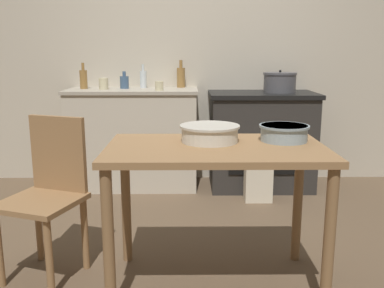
{
  "coord_description": "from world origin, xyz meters",
  "views": [
    {
      "loc": [
        -0.03,
        -2.71,
        1.28
      ],
      "look_at": [
        0.0,
        0.38,
        0.61
      ],
      "focal_mm": 40.0,
      "sensor_mm": 36.0,
      "label": 1
    }
  ],
  "objects_px": {
    "work_table": "(216,168)",
    "flour_sack": "(258,181)",
    "chair": "(48,192)",
    "bottle_mid_left": "(83,79)",
    "stove": "(261,140)",
    "mixing_bowl_small": "(284,132)",
    "cup_center_right": "(159,86)",
    "stock_pot": "(280,82)",
    "bottle_far_left": "(181,77)",
    "bottle_left": "(124,82)",
    "mixing_bowl_large": "(210,133)",
    "cup_center": "(104,84)",
    "bottle_center_left": "(143,79)"
  },
  "relations": [
    {
      "from": "work_table",
      "to": "cup_center_right",
      "type": "distance_m",
      "value": 1.75
    },
    {
      "from": "bottle_left",
      "to": "stove",
      "type": "bearing_deg",
      "value": -4.11
    },
    {
      "from": "stove",
      "to": "flour_sack",
      "type": "bearing_deg",
      "value": -101.57
    },
    {
      "from": "bottle_far_left",
      "to": "bottle_mid_left",
      "type": "xyz_separation_m",
      "value": [
        -0.91,
        -0.14,
        -0.01
      ]
    },
    {
      "from": "cup_center_right",
      "to": "bottle_left",
      "type": "bearing_deg",
      "value": 148.4
    },
    {
      "from": "bottle_mid_left",
      "to": "bottle_center_left",
      "type": "bearing_deg",
      "value": 9.28
    },
    {
      "from": "bottle_far_left",
      "to": "cup_center_right",
      "type": "relative_size",
      "value": 3.21
    },
    {
      "from": "stock_pot",
      "to": "bottle_left",
      "type": "bearing_deg",
      "value": 176.71
    },
    {
      "from": "chair",
      "to": "cup_center",
      "type": "bearing_deg",
      "value": 109.06
    },
    {
      "from": "mixing_bowl_large",
      "to": "bottle_left",
      "type": "distance_m",
      "value": 1.92
    },
    {
      "from": "chair",
      "to": "bottle_left",
      "type": "height_order",
      "value": "bottle_left"
    },
    {
      "from": "cup_center_right",
      "to": "mixing_bowl_large",
      "type": "bearing_deg",
      "value": -76.54
    },
    {
      "from": "bottle_mid_left",
      "to": "bottle_left",
      "type": "bearing_deg",
      "value": 4.08
    },
    {
      "from": "stove",
      "to": "mixing_bowl_large",
      "type": "bearing_deg",
      "value": -108.87
    },
    {
      "from": "flour_sack",
      "to": "bottle_far_left",
      "type": "xyz_separation_m",
      "value": [
        -0.68,
        0.62,
        0.86
      ]
    },
    {
      "from": "stock_pot",
      "to": "cup_center_right",
      "type": "bearing_deg",
      "value": -173.48
    },
    {
      "from": "stock_pot",
      "to": "bottle_mid_left",
      "type": "height_order",
      "value": "bottle_mid_left"
    },
    {
      "from": "bottle_center_left",
      "to": "cup_center",
      "type": "relative_size",
      "value": 2.16
    },
    {
      "from": "bottle_mid_left",
      "to": "stove",
      "type": "bearing_deg",
      "value": -2.26
    },
    {
      "from": "bottle_center_left",
      "to": "cup_center",
      "type": "xyz_separation_m",
      "value": [
        -0.35,
        -0.16,
        -0.03
      ]
    },
    {
      "from": "work_table",
      "to": "flour_sack",
      "type": "distance_m",
      "value": 1.54
    },
    {
      "from": "stove",
      "to": "work_table",
      "type": "height_order",
      "value": "stove"
    },
    {
      "from": "mixing_bowl_large",
      "to": "mixing_bowl_small",
      "type": "relative_size",
      "value": 1.19
    },
    {
      "from": "bottle_far_left",
      "to": "mixing_bowl_small",
      "type": "bearing_deg",
      "value": -72.42
    },
    {
      "from": "bottle_left",
      "to": "cup_center_right",
      "type": "distance_m",
      "value": 0.4
    },
    {
      "from": "stove",
      "to": "cup_center_right",
      "type": "bearing_deg",
      "value": -172.97
    },
    {
      "from": "stove",
      "to": "bottle_far_left",
      "type": "xyz_separation_m",
      "value": [
        -0.76,
        0.21,
        0.58
      ]
    },
    {
      "from": "stove",
      "to": "flour_sack",
      "type": "distance_m",
      "value": 0.51
    },
    {
      "from": "work_table",
      "to": "bottle_mid_left",
      "type": "height_order",
      "value": "bottle_mid_left"
    },
    {
      "from": "stove",
      "to": "bottle_far_left",
      "type": "height_order",
      "value": "bottle_far_left"
    },
    {
      "from": "work_table",
      "to": "flour_sack",
      "type": "height_order",
      "value": "work_table"
    },
    {
      "from": "mixing_bowl_small",
      "to": "cup_center_right",
      "type": "bearing_deg",
      "value": 116.85
    },
    {
      "from": "bottle_left",
      "to": "bottle_mid_left",
      "type": "bearing_deg",
      "value": -175.92
    },
    {
      "from": "chair",
      "to": "flour_sack",
      "type": "relative_size",
      "value": 2.66
    },
    {
      "from": "bottle_far_left",
      "to": "bottle_left",
      "type": "relative_size",
      "value": 1.63
    },
    {
      "from": "cup_center",
      "to": "cup_center_right",
      "type": "distance_m",
      "value": 0.53
    },
    {
      "from": "bottle_far_left",
      "to": "cup_center_right",
      "type": "xyz_separation_m",
      "value": [
        -0.19,
        -0.33,
        -0.06
      ]
    },
    {
      "from": "chair",
      "to": "bottle_mid_left",
      "type": "distance_m",
      "value": 1.79
    },
    {
      "from": "work_table",
      "to": "bottle_center_left",
      "type": "distance_m",
      "value": 2.06
    },
    {
      "from": "bottle_mid_left",
      "to": "flour_sack",
      "type": "bearing_deg",
      "value": -16.83
    },
    {
      "from": "work_table",
      "to": "bottle_center_left",
      "type": "xyz_separation_m",
      "value": [
        -0.57,
        1.94,
        0.35
      ]
    },
    {
      "from": "flour_sack",
      "to": "bottle_mid_left",
      "type": "distance_m",
      "value": 1.86
    },
    {
      "from": "bottle_center_left",
      "to": "chair",
      "type": "bearing_deg",
      "value": -101.81
    },
    {
      "from": "mixing_bowl_large",
      "to": "flour_sack",
      "type": "bearing_deg",
      "value": 68.87
    },
    {
      "from": "chair",
      "to": "stove",
      "type": "bearing_deg",
      "value": 67.45
    },
    {
      "from": "stock_pot",
      "to": "bottle_far_left",
      "type": "relative_size",
      "value": 1.17
    },
    {
      "from": "chair",
      "to": "stock_pot",
      "type": "height_order",
      "value": "stock_pot"
    },
    {
      "from": "flour_sack",
      "to": "bottle_mid_left",
      "type": "bearing_deg",
      "value": 163.17
    },
    {
      "from": "bottle_left",
      "to": "cup_center_right",
      "type": "bearing_deg",
      "value": -31.6
    },
    {
      "from": "bottle_mid_left",
      "to": "mixing_bowl_small",
      "type": "bearing_deg",
      "value": -49.07
    }
  ]
}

